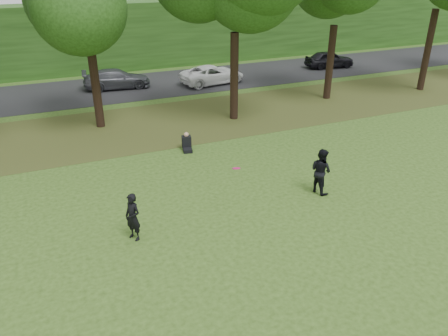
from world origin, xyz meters
The scene contains 9 objects.
ground centered at (0.00, 0.00, 0.00)m, with size 120.00×120.00×0.00m, color #2C4716.
leaf_litter centered at (0.00, 13.00, 0.01)m, with size 60.00×7.00×0.01m, color #4E421C.
street centered at (0.00, 21.00, 0.01)m, with size 70.00×7.00×0.02m, color black.
far_hedge centered at (0.00, 27.00, 2.50)m, with size 70.00×3.00×5.00m, color #1D3F12.
player_left centered at (-3.62, 3.04, 0.79)m, with size 0.58×0.38×1.59m, color black.
player_right centered at (3.53, 3.34, 0.88)m, with size 0.86×0.67×1.76m, color black.
parked_cars centered at (-1.60, 20.35, 0.68)m, with size 38.43×3.86×1.45m.
frisbee centered at (-0.06, 3.11, 1.77)m, with size 0.29×0.29×0.11m.
seated_person centered at (0.19, 9.15, 0.31)m, with size 0.55×0.80×0.83m.
Camera 1 is at (-5.53, -8.67, 8.07)m, focal length 35.00 mm.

